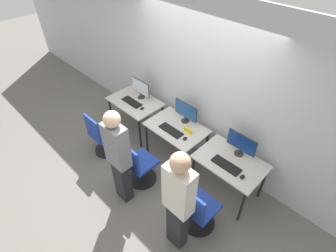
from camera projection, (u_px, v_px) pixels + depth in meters
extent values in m
plane|color=slate|center=(163.00, 166.00, 4.74)|extent=(20.00, 20.00, 0.00)
cube|color=#B7BCC1|center=(197.00, 82.00, 4.28)|extent=(12.00, 0.05, 2.80)
cube|color=#BCB7AD|center=(135.00, 101.00, 5.06)|extent=(1.01, 0.69, 0.02)
cylinder|color=black|center=(111.00, 113.00, 5.38)|extent=(0.04, 0.04, 0.69)
cylinder|color=black|center=(140.00, 134.00, 4.89)|extent=(0.04, 0.04, 0.69)
cylinder|color=black|center=(133.00, 101.00, 5.70)|extent=(0.04, 0.04, 0.69)
cylinder|color=black|center=(163.00, 119.00, 5.21)|extent=(0.04, 0.04, 0.69)
cylinder|color=#2D2D2D|center=(141.00, 97.00, 5.14)|extent=(0.14, 0.14, 0.01)
cylinder|color=#2D2D2D|center=(141.00, 95.00, 5.10)|extent=(0.04, 0.04, 0.09)
cube|color=#2D2D2D|center=(141.00, 87.00, 4.99)|extent=(0.47, 0.01, 0.29)
cube|color=silver|center=(140.00, 87.00, 4.99)|extent=(0.45, 0.01, 0.27)
cube|color=black|center=(132.00, 102.00, 5.01)|extent=(0.44, 0.16, 0.02)
ellipsoid|color=black|center=(142.00, 109.00, 4.84)|extent=(0.06, 0.09, 0.03)
cylinder|color=black|center=(108.00, 149.00, 5.04)|extent=(0.48, 0.48, 0.03)
cylinder|color=black|center=(106.00, 142.00, 4.91)|extent=(0.04, 0.04, 0.37)
cube|color=navy|center=(105.00, 133.00, 4.77)|extent=(0.44, 0.44, 0.05)
cube|color=navy|center=(93.00, 128.00, 4.50)|extent=(0.40, 0.04, 0.44)
cube|color=#BCB7AD|center=(177.00, 128.00, 4.47)|extent=(1.01, 0.69, 0.02)
cylinder|color=black|center=(147.00, 138.00, 4.79)|extent=(0.04, 0.04, 0.69)
cylinder|color=black|center=(184.00, 165.00, 4.30)|extent=(0.04, 0.04, 0.69)
cylinder|color=black|center=(170.00, 124.00, 5.11)|extent=(0.04, 0.04, 0.69)
cylinder|color=black|center=(206.00, 147.00, 4.62)|extent=(0.04, 0.04, 0.69)
cylinder|color=#2D2D2D|center=(185.00, 121.00, 4.58)|extent=(0.14, 0.14, 0.01)
cylinder|color=#2D2D2D|center=(185.00, 119.00, 4.55)|extent=(0.04, 0.04, 0.09)
cube|color=#2D2D2D|center=(186.00, 110.00, 4.44)|extent=(0.47, 0.01, 0.29)
cube|color=navy|center=(186.00, 111.00, 4.43)|extent=(0.45, 0.01, 0.27)
cube|color=black|center=(171.00, 130.00, 4.39)|extent=(0.44, 0.16, 0.02)
ellipsoid|color=black|center=(185.00, 139.00, 4.22)|extent=(0.06, 0.09, 0.03)
cylinder|color=black|center=(143.00, 178.00, 4.52)|extent=(0.48, 0.48, 0.03)
cylinder|color=black|center=(142.00, 170.00, 4.38)|extent=(0.04, 0.04, 0.37)
cube|color=navy|center=(141.00, 162.00, 4.25)|extent=(0.44, 0.44, 0.05)
cube|color=navy|center=(130.00, 158.00, 3.98)|extent=(0.40, 0.04, 0.44)
cube|color=#232328|center=(123.00, 180.00, 4.01)|extent=(0.25, 0.16, 0.79)
cube|color=slate|center=(117.00, 146.00, 3.53)|extent=(0.36, 0.20, 0.69)
sphere|color=beige|center=(112.00, 119.00, 3.23)|extent=(0.22, 0.22, 0.22)
cube|color=#BCB7AD|center=(231.00, 162.00, 3.89)|extent=(1.01, 0.69, 0.02)
cylinder|color=black|center=(193.00, 172.00, 4.20)|extent=(0.04, 0.04, 0.69)
cylinder|color=black|center=(242.00, 207.00, 3.72)|extent=(0.04, 0.04, 0.69)
cylinder|color=black|center=(215.00, 152.00, 4.52)|extent=(0.04, 0.04, 0.69)
cylinder|color=black|center=(263.00, 183.00, 4.04)|extent=(0.04, 0.04, 0.69)
cylinder|color=#2D2D2D|center=(239.00, 154.00, 3.99)|extent=(0.14, 0.14, 0.01)
cylinder|color=#2D2D2D|center=(239.00, 151.00, 3.95)|extent=(0.04, 0.04, 0.09)
cube|color=#2D2D2D|center=(242.00, 143.00, 3.84)|extent=(0.47, 0.01, 0.29)
cube|color=navy|center=(241.00, 143.00, 3.84)|extent=(0.45, 0.01, 0.27)
cube|color=black|center=(226.00, 165.00, 3.81)|extent=(0.44, 0.16, 0.02)
ellipsoid|color=black|center=(242.00, 177.00, 3.64)|extent=(0.06, 0.09, 0.03)
cylinder|color=black|center=(198.00, 222.00, 3.90)|extent=(0.48, 0.48, 0.03)
cylinder|color=black|center=(199.00, 214.00, 3.77)|extent=(0.04, 0.04, 0.37)
cube|color=navy|center=(201.00, 206.00, 3.63)|extent=(0.44, 0.44, 0.05)
cube|color=navy|center=(192.00, 205.00, 3.36)|extent=(0.40, 0.04, 0.44)
cube|color=#232328|center=(177.00, 225.00, 3.44)|extent=(0.25, 0.16, 0.81)
cube|color=silver|center=(179.00, 190.00, 2.95)|extent=(0.36, 0.20, 0.71)
sphere|color=tan|center=(180.00, 163.00, 2.65)|extent=(0.23, 0.23, 0.23)
cube|color=yellow|center=(188.00, 130.00, 4.34)|extent=(0.16, 0.03, 0.08)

